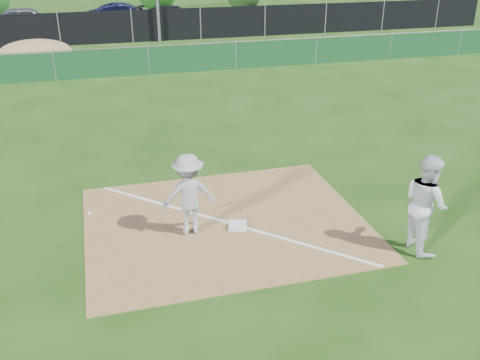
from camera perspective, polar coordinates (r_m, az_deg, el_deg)
The scene contains 13 objects.
ground at distance 19.96m, azimuth -7.91°, elevation 7.80°, with size 90.00×90.00×0.00m, color #1C400D.
infield_dirt at distance 11.76m, azimuth -1.56°, elevation -4.56°, with size 6.00×5.00×0.02m, color olive.
foul_line at distance 11.75m, azimuth -1.56°, elevation -4.50°, with size 0.08×7.00×0.01m, color white.
green_fence at distance 24.63m, azimuth -9.71°, elevation 12.39°, with size 44.00×0.05×1.20m, color #103C1B.
dirt_mound at distance 28.06m, azimuth -20.99°, elevation 12.62°, with size 3.38×2.60×1.17m, color olive.
black_fence at distance 32.41m, azimuth -11.45°, elevation 15.76°, with size 46.00×0.04×1.80m, color black.
parking_lot at distance 37.48m, azimuth -12.03°, elevation 15.51°, with size 46.00×9.00×0.01m, color black.
first_base at distance 11.55m, azimuth -0.25°, elevation -4.86°, with size 0.38×0.38×0.08m, color silver.
play_at_first at distance 11.02m, azimuth -5.48°, elevation -1.56°, with size 2.60×0.67×1.77m.
runner at distance 11.02m, azimuth 19.20°, elevation -2.36°, with size 0.98×0.76×2.01m, color silver.
car_left at distance 37.52m, azimuth -21.71°, elevation 15.60°, with size 1.87×4.65×1.58m, color #A5A7AD.
car_mid at distance 37.38m, azimuth -12.10°, elevation 16.72°, with size 1.68×4.81×1.59m, color black.
car_right at distance 37.05m, azimuth -7.03°, elevation 16.87°, with size 1.99×4.89×1.42m, color black.
Camera 1 is at (-2.42, -8.95, 5.80)m, focal length 40.00 mm.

